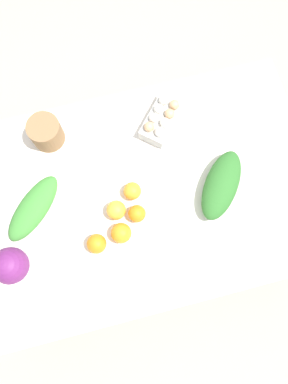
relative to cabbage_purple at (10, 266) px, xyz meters
name	(u,v)px	position (x,y,z in m)	size (l,w,h in m)	color
ground_plane	(144,223)	(0.57, 0.17, -0.80)	(8.00, 8.00, 0.00)	#C6B289
dining_table	(144,198)	(0.57, 0.17, -0.16)	(1.47, 0.96, 0.73)	silver
cabbage_purple	(10,266)	(0.00, 0.00, 0.00)	(0.14, 0.14, 0.14)	#6B2366
egg_carton	(162,119)	(0.73, 0.46, -0.03)	(0.23, 0.24, 0.09)	#B7B7B2
paper_bag	(46,132)	(0.23, 0.51, -0.01)	(0.14, 0.14, 0.12)	olive
greens_bunch_dandelion	(221,185)	(0.89, 0.11, -0.02)	(0.31, 0.14, 0.10)	#2D6B28
greens_bunch_beet_tops	(33,208)	(0.12, 0.21, -0.04)	(0.31, 0.12, 0.07)	#3D8433
orange_0	(121,233)	(0.44, 0.02, -0.03)	(0.08, 0.08, 0.08)	orange
orange_1	(97,244)	(0.34, 0.00, -0.03)	(0.08, 0.08, 0.08)	orange
orange_2	(137,214)	(0.52, 0.08, -0.04)	(0.07, 0.07, 0.07)	orange
orange_3	(116,210)	(0.44, 0.12, -0.03)	(0.08, 0.08, 0.08)	#F9A833
orange_4	(132,191)	(0.53, 0.18, -0.03)	(0.07, 0.07, 0.07)	orange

